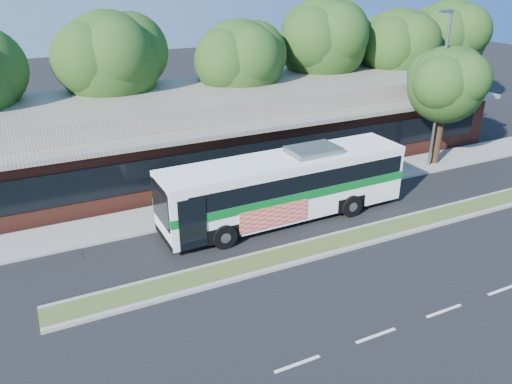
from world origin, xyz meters
The scene contains 12 objects.
ground centered at (0.00, 0.00, 0.00)m, with size 120.00×120.00×0.00m, color black.
median_strip centered at (0.00, 0.60, 0.07)m, with size 26.00×1.10×0.15m, color #465524.
sidewalk centered at (0.00, 6.40, 0.06)m, with size 44.00×2.60×0.12m, color gray.
plaza_building centered at (0.00, 12.99, 2.13)m, with size 33.20×11.20×4.45m.
lamp_post centered at (9.56, 6.00, 4.90)m, with size 0.93×0.18×9.07m.
tree_bg_b centered at (-6.57, 16.14, 6.14)m, with size 6.69×6.00×9.00m.
tree_bg_c centered at (1.40, 15.13, 5.59)m, with size 6.24×5.60×8.26m.
tree_bg_d centered at (8.45, 16.15, 6.42)m, with size 6.91×6.20×9.37m.
tree_bg_e centered at (14.42, 15.14, 5.74)m, with size 6.47×5.80×8.50m.
tree_bg_f centered at (20.43, 16.14, 6.06)m, with size 6.69×6.00×8.92m.
transit_bus centered at (-1.59, 3.80, 1.90)m, with size 12.19×3.04×3.40m.
sidewalk_tree centered at (10.59, 6.31, 5.01)m, with size 4.95×4.44×7.13m.
Camera 1 is at (-12.27, -15.08, 11.12)m, focal length 35.00 mm.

